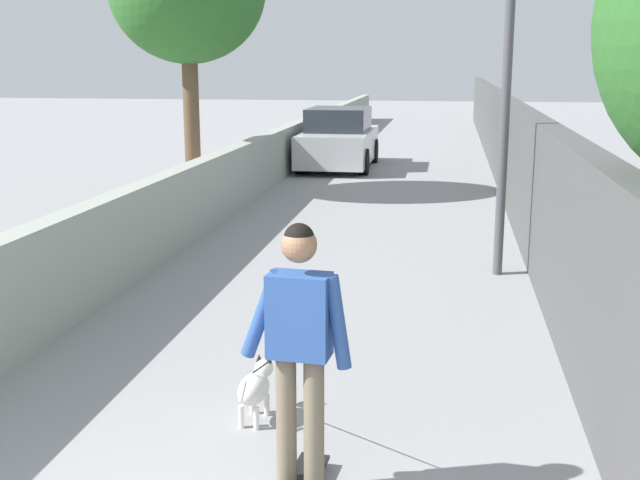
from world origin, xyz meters
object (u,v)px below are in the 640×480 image
object	(u,v)px
person_skateboarder	(300,335)
dog	(255,387)
lamp_post	(510,19)
car_near	(339,140)

from	to	relation	value
person_skateboarder	dog	size ratio (longest dim) A/B	1.27
dog	person_skateboarder	bearing A→B (deg)	-152.26
person_skateboarder	lamp_post	bearing A→B (deg)	-14.96
lamp_post	car_near	distance (m)	11.12
lamp_post	person_skateboarder	world-z (taller)	lamp_post
lamp_post	dog	size ratio (longest dim) A/B	3.57
lamp_post	dog	world-z (taller)	lamp_post
car_near	person_skateboarder	bearing A→B (deg)	-173.04
dog	car_near	world-z (taller)	car_near
person_skateboarder	dog	world-z (taller)	person_skateboarder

